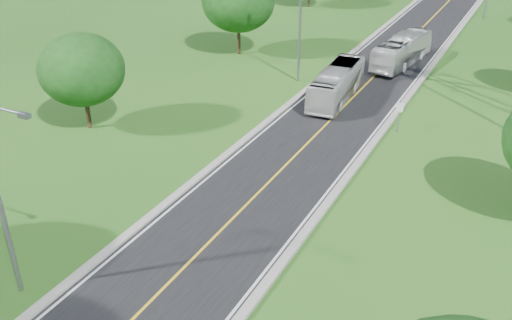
% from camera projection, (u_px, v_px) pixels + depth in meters
% --- Properties ---
extents(ground, '(260.00, 260.00, 0.00)m').
position_uv_depth(ground, '(403.00, 48.00, 62.52)').
color(ground, '#1E4C15').
rests_on(ground, ground).
extents(road, '(8.00, 150.00, 0.06)m').
position_uv_depth(road, '(415.00, 35.00, 67.24)').
color(road, black).
rests_on(road, ground).
extents(curb_left, '(0.50, 150.00, 0.22)m').
position_uv_depth(curb_left, '(380.00, 30.00, 68.92)').
color(curb_left, gray).
rests_on(curb_left, ground).
extents(curb_right, '(0.50, 150.00, 0.22)m').
position_uv_depth(curb_right, '(453.00, 39.00, 65.48)').
color(curb_right, gray).
rests_on(curb_right, ground).
extents(speed_limit_sign, '(0.55, 0.09, 2.40)m').
position_uv_depth(speed_limit_sign, '(399.00, 112.00, 42.33)').
color(speed_limit_sign, slate).
rests_on(speed_limit_sign, ground).
extents(streetlight_mid_left, '(5.90, 0.25, 10.00)m').
position_uv_depth(streetlight_mid_left, '(300.00, 17.00, 50.38)').
color(streetlight_mid_left, slate).
rests_on(streetlight_mid_left, ground).
extents(tree_lb, '(6.30, 6.30, 7.33)m').
position_uv_depth(tree_lb, '(82.00, 70.00, 41.65)').
color(tree_lb, black).
rests_on(tree_lb, ground).
extents(tree_lc, '(7.56, 7.56, 8.79)m').
position_uv_depth(tree_lc, '(238.00, 1.00, 58.14)').
color(tree_lc, black).
rests_on(tree_lc, ground).
extents(bus_outbound, '(3.71, 10.59, 2.89)m').
position_uv_depth(bus_outbound, '(402.00, 51.00, 56.51)').
color(bus_outbound, silver).
rests_on(bus_outbound, road).
extents(bus_inbound, '(3.06, 10.21, 2.81)m').
position_uv_depth(bus_inbound, '(337.00, 83.00, 48.33)').
color(bus_inbound, beige).
rests_on(bus_inbound, road).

